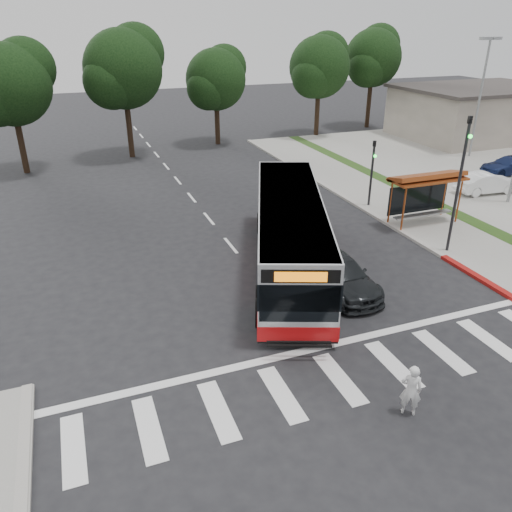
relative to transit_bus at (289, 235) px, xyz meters
name	(u,v)px	position (x,y,z in m)	size (l,w,h in m)	color
ground	(278,303)	(-1.70, -2.71, -1.64)	(140.00, 140.00, 0.00)	black
sidewalk_east	(393,206)	(9.30, 5.29, -1.58)	(4.00, 40.00, 0.12)	gray
curb_east	(364,209)	(7.30, 5.29, -1.56)	(0.30, 40.00, 0.15)	#9E9991
curb_east_red	(491,285)	(7.30, -4.71, -1.56)	(0.32, 6.00, 0.15)	maroon
commercial_building	(478,114)	(28.30, 19.29, 0.56)	(14.00, 10.00, 4.40)	#A99C8E
building_roof_cap	(483,88)	(28.30, 19.29, 2.91)	(14.60, 10.60, 0.30)	#383330
crosswalk_ladder	(339,378)	(-1.70, -7.71, -1.63)	(18.00, 2.60, 0.01)	silver
bus_shelter	(426,183)	(9.10, 2.40, 0.72)	(4.20, 1.60, 2.86)	#8F3D17
traffic_signal_ne_tall	(460,175)	(7.90, -1.22, 2.24)	(0.18, 0.37, 6.50)	black
traffic_signal_ne_short	(372,167)	(7.90, 5.78, 0.84)	(0.18, 0.37, 4.00)	black
lot_light_mid	(483,82)	(22.30, 13.29, 4.27)	(1.90, 0.35, 9.01)	gray
tree_ne_a	(320,66)	(14.38, 25.36, 4.76)	(6.16, 5.74, 9.30)	black
tree_ne_b	(373,57)	(21.38, 27.36, 5.28)	(6.16, 5.74, 10.02)	black
tree_north_a	(124,68)	(-3.61, 23.36, 5.29)	(6.60, 6.15, 10.17)	black
tree_north_b	(216,78)	(4.37, 25.35, 4.03)	(5.72, 5.33, 8.43)	black
tree_north_c	(11,83)	(-11.62, 21.36, 4.66)	(6.16, 5.74, 9.30)	black
transit_bus	(289,235)	(0.00, 0.00, 0.00)	(2.74, 12.66, 3.27)	silver
pedestrian	(411,390)	(-0.62, -9.73, -0.81)	(0.60, 0.40, 1.65)	white
dark_sedan	(339,274)	(1.14, -2.54, -0.93)	(1.96, 4.83, 1.40)	black
parked_car_1	(487,183)	(16.28, 5.15, -0.87)	(1.42, 4.06, 1.34)	white
parked_car_3	(510,165)	(21.11, 8.04, -0.90)	(1.78, 4.38, 1.27)	#15214B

